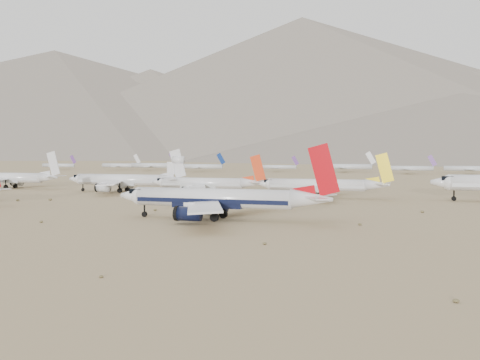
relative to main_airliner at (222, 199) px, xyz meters
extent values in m
plane|color=#947D56|center=(7.02, -1.54, -4.89)|extent=(7000.00, 7000.00, 0.00)
cylinder|color=white|center=(-2.28, 0.00, 0.22)|extent=(37.56, 4.44, 4.44)
cube|color=black|center=(-2.28, 0.00, -0.34)|extent=(36.81, 4.51, 1.00)
sphere|color=white|center=(-21.06, 0.00, 0.22)|extent=(4.44, 4.44, 4.44)
cube|color=black|center=(-21.72, 0.00, 1.44)|extent=(3.11, 2.89, 1.11)
cone|color=white|center=(20.94, 0.00, 0.55)|extent=(9.39, 4.44, 4.44)
cube|color=white|center=(0.63, -13.18, -0.56)|extent=(14.51, 22.86, 0.70)
cube|color=white|center=(22.77, -4.32, 1.11)|extent=(5.96, 7.80, 0.27)
cylinder|color=black|center=(-4.36, -9.23, -2.56)|extent=(5.22, 3.20, 3.20)
cube|color=white|center=(0.63, 13.18, -0.56)|extent=(14.51, 22.86, 0.70)
cube|color=white|center=(22.77, 4.32, 1.11)|extent=(5.96, 7.80, 0.27)
cylinder|color=black|center=(-4.36, 9.23, -2.56)|extent=(5.22, 3.20, 3.20)
cube|color=#C2050E|center=(23.55, 0.00, 7.03)|extent=(7.12, 0.36, 11.73)
cylinder|color=black|center=(-19.95, 0.00, -4.22)|extent=(1.33, 0.55, 1.33)
cylinder|color=black|center=(-0.71, -3.11, -3.96)|extent=(1.86, 1.11, 1.86)
cylinder|color=black|center=(-0.71, 3.11, -3.96)|extent=(1.86, 1.11, 1.86)
cube|color=white|center=(-71.73, 10.37, 0.14)|extent=(4.93, 6.44, 0.22)
sphere|color=white|center=(54.70, 67.51, 1.10)|extent=(5.21, 5.21, 5.21)
cube|color=black|center=(53.92, 67.51, 2.53)|extent=(3.64, 3.38, 1.30)
cylinder|color=black|center=(56.00, 67.51, -4.11)|extent=(1.56, 0.65, 1.56)
cylinder|color=white|center=(11.85, 65.74, -0.31)|extent=(32.73, 3.98, 3.98)
cube|color=silver|center=(11.85, 65.74, -0.81)|extent=(32.08, 4.04, 0.90)
sphere|color=white|center=(-4.51, 65.74, -0.31)|extent=(3.98, 3.98, 3.98)
cube|color=black|center=(-5.11, 65.74, 0.78)|extent=(2.78, 2.59, 0.99)
cone|color=white|center=(32.08, 65.74, -0.02)|extent=(8.18, 3.98, 3.98)
cube|color=white|center=(14.38, 54.21, -1.01)|extent=(12.64, 19.92, 0.62)
cube|color=white|center=(33.68, 61.96, 0.48)|extent=(5.20, 6.79, 0.24)
cylinder|color=silver|center=(10.04, 57.64, -2.80)|extent=(4.55, 2.86, 2.86)
cube|color=white|center=(14.38, 77.28, -1.01)|extent=(12.64, 19.92, 0.62)
cube|color=white|center=(33.68, 69.52, 0.48)|extent=(5.20, 6.79, 0.24)
cylinder|color=silver|center=(10.04, 73.84, -2.80)|extent=(4.55, 2.86, 2.86)
cube|color=gold|center=(34.36, 65.74, 5.65)|extent=(6.20, 0.32, 10.22)
cylinder|color=black|center=(-3.52, 65.74, -4.29)|extent=(1.19, 0.50, 1.19)
cylinder|color=black|center=(13.22, 62.96, -4.05)|extent=(1.67, 0.99, 1.67)
cylinder|color=black|center=(13.22, 68.53, -4.05)|extent=(1.67, 0.99, 1.67)
cylinder|color=white|center=(-31.04, 67.49, -0.49)|extent=(31.29, 3.82, 3.82)
cube|color=silver|center=(-31.04, 67.49, -0.97)|extent=(30.66, 3.88, 0.86)
sphere|color=white|center=(-46.68, 67.49, -0.49)|extent=(3.82, 3.82, 3.82)
cube|color=black|center=(-47.25, 67.49, 0.56)|extent=(2.68, 2.49, 0.96)
cone|color=white|center=(-11.70, 67.49, -0.20)|extent=(7.82, 3.82, 3.82)
cube|color=white|center=(-28.62, 56.45, -1.16)|extent=(12.08, 19.04, 0.59)
cube|color=white|center=(-10.18, 63.87, 0.27)|extent=(4.97, 6.49, 0.23)
cylinder|color=silver|center=(-32.77, 59.74, -2.88)|extent=(4.35, 2.75, 2.75)
cube|color=white|center=(-28.62, 78.52, -1.16)|extent=(12.08, 19.04, 0.59)
cube|color=white|center=(-10.18, 71.10, 0.27)|extent=(4.97, 6.49, 0.23)
cylinder|color=silver|center=(-32.77, 75.24, -2.88)|extent=(4.35, 2.75, 2.75)
cube|color=#EE4019|center=(-9.53, 67.49, 5.22)|extent=(5.93, 0.31, 9.77)
cylinder|color=black|center=(-45.72, 67.49, -4.31)|extent=(1.15, 0.48, 1.15)
cylinder|color=black|center=(-29.73, 64.81, -4.09)|extent=(1.61, 0.96, 1.61)
cylinder|color=black|center=(-29.73, 70.16, -4.09)|extent=(1.61, 0.96, 1.61)
cylinder|color=white|center=(-66.30, 69.79, 0.05)|extent=(35.89, 4.30, 4.30)
cube|color=silver|center=(-66.30, 69.79, -0.48)|extent=(35.17, 4.36, 0.97)
sphere|color=white|center=(-84.24, 69.79, 0.05)|extent=(4.30, 4.30, 4.30)
cube|color=black|center=(-84.88, 69.79, 1.23)|extent=(3.01, 2.79, 1.07)
cone|color=white|center=(-44.12, 69.79, 0.38)|extent=(8.97, 4.30, 4.30)
cube|color=white|center=(-63.52, 57.18, -0.70)|extent=(13.86, 21.84, 0.67)
cube|color=white|center=(-42.37, 65.66, 0.91)|extent=(5.70, 7.45, 0.26)
cylinder|color=silver|center=(-68.29, 60.95, -2.64)|extent=(4.98, 3.09, 3.09)
cube|color=white|center=(-63.52, 82.41, -0.70)|extent=(13.86, 21.84, 0.67)
cube|color=white|center=(-42.37, 73.93, 0.91)|extent=(5.70, 7.45, 0.26)
cylinder|color=silver|center=(-68.29, 78.64, -2.64)|extent=(4.98, 3.09, 3.09)
cube|color=white|center=(-41.62, 69.79, 6.58)|extent=(6.80, 0.34, 11.21)
cylinder|color=white|center=(-41.37, 69.79, 7.96)|extent=(4.49, 2.78, 2.78)
cylinder|color=black|center=(-83.16, 69.79, -4.24)|extent=(1.29, 0.54, 1.29)
cylinder|color=black|center=(-64.80, 66.78, -3.99)|extent=(1.80, 1.07, 1.80)
cylinder|color=black|center=(-64.80, 72.80, -3.99)|extent=(1.80, 1.07, 1.80)
cylinder|color=white|center=(-123.63, 74.41, -0.10)|extent=(33.92, 4.17, 4.17)
cube|color=silver|center=(-123.63, 74.41, -0.62)|extent=(33.24, 4.23, 0.94)
cone|color=white|center=(-102.66, 74.41, 0.22)|extent=(8.48, 4.17, 4.17)
cube|color=white|center=(-101.01, 70.49, 0.74)|extent=(5.38, 7.04, 0.25)
cube|color=white|center=(-121.01, 86.39, -0.82)|extent=(13.10, 20.65, 0.64)
cube|color=white|center=(-101.01, 78.33, 0.74)|extent=(5.38, 7.04, 0.25)
cylinder|color=silver|center=(-125.51, 82.83, -2.70)|extent=(4.71, 3.00, 3.00)
cube|color=white|center=(-100.31, 74.41, 6.10)|extent=(6.43, 0.33, 10.59)
cylinder|color=black|center=(-122.21, 71.49, -4.01)|extent=(1.75, 1.04, 1.75)
cylinder|color=black|center=(-122.21, 77.33, -4.01)|extent=(1.75, 1.04, 1.75)
cylinder|color=silver|center=(-252.98, 289.66, -0.90)|extent=(32.10, 3.17, 3.17)
cube|color=#67398F|center=(-237.87, 289.66, 4.46)|extent=(6.39, 0.32, 8.05)
cube|color=silver|center=(-252.98, 281.35, -1.38)|extent=(8.46, 14.78, 0.32)
cube|color=silver|center=(-252.98, 297.97, -1.38)|extent=(8.46, 14.78, 0.32)
cylinder|color=silver|center=(-196.81, 299.47, -0.77)|extent=(34.69, 3.43, 3.43)
cube|color=white|center=(-180.49, 299.47, 5.02)|extent=(6.91, 0.34, 8.70)
cube|color=silver|center=(-196.81, 290.49, -1.29)|extent=(9.14, 15.97, 0.34)
cube|color=silver|center=(-196.81, 308.45, -1.29)|extent=(9.14, 15.97, 0.34)
cylinder|color=silver|center=(-165.20, 299.19, -0.51)|extent=(40.01, 3.95, 3.95)
cube|color=#67398F|center=(-146.38, 299.19, 6.17)|extent=(7.97, 0.40, 10.03)
cube|color=silver|center=(-165.20, 288.84, -1.10)|extent=(10.54, 18.42, 0.40)
cube|color=silver|center=(-165.20, 309.55, -1.10)|extent=(10.54, 18.42, 0.40)
cylinder|color=silver|center=(-116.11, 284.24, -0.62)|extent=(37.81, 3.74, 3.74)
cube|color=navy|center=(-98.32, 284.24, 5.70)|extent=(7.53, 0.37, 9.48)
cube|color=silver|center=(-116.11, 274.45, -1.18)|extent=(9.96, 17.41, 0.37)
cube|color=silver|center=(-116.11, 294.02, -1.18)|extent=(9.96, 17.41, 0.37)
cylinder|color=silver|center=(-56.04, 299.39, -0.95)|extent=(31.04, 3.07, 3.07)
cube|color=#67398F|center=(-41.43, 299.39, 4.23)|extent=(6.18, 0.31, 7.78)
cube|color=silver|center=(-56.04, 291.36, -1.41)|extent=(8.18, 14.29, 0.31)
cube|color=silver|center=(-56.04, 307.43, -1.41)|extent=(8.18, 14.29, 0.31)
cylinder|color=silver|center=(-3.19, 306.86, -0.46)|extent=(41.14, 4.07, 4.07)
cube|color=white|center=(16.17, 306.86, 6.42)|extent=(8.19, 0.41, 10.32)
cube|color=silver|center=(-3.19, 296.22, -1.07)|extent=(10.84, 18.94, 0.41)
cube|color=silver|center=(-3.19, 317.51, -1.07)|extent=(10.84, 18.94, 0.41)
cylinder|color=silver|center=(44.05, 287.94, -0.81)|extent=(34.00, 3.36, 3.36)
cube|color=#67398F|center=(60.05, 287.94, 4.87)|extent=(6.77, 0.34, 8.53)
cube|color=silver|center=(44.05, 279.14, -1.31)|extent=(8.96, 15.65, 0.34)
cube|color=silver|center=(44.05, 296.74, -1.31)|extent=(8.96, 15.65, 0.34)
cylinder|color=silver|center=(86.15, 289.24, -0.69)|extent=(36.37, 3.59, 3.59)
cube|color=silver|center=(86.15, 279.83, -1.23)|extent=(9.58, 16.74, 0.36)
cube|color=silver|center=(86.15, 298.65, -1.23)|extent=(9.58, 16.74, 0.36)
cone|color=slate|center=(-1292.98, 1718.46, 205.11)|extent=(3024.00, 3024.00, 420.00)
cone|color=slate|center=(-792.98, 1558.46, 145.11)|extent=(1800.00, 1800.00, 300.00)
cone|color=slate|center=(-292.98, 1688.46, 230.11)|extent=(2444.00, 2444.00, 470.00)
cone|color=slate|center=(207.02, 1478.46, 115.11)|extent=(1824.00, 1824.00, 240.00)
cone|color=slate|center=(-692.98, 1098.46, 42.61)|extent=(855.00, 855.00, 95.00)
cone|color=slate|center=(157.02, 1098.46, 65.11)|extent=(1260.00, 1260.00, 140.00)
ellipsoid|color=brown|center=(-78.18, 25.66, -4.55)|extent=(1.12, 1.12, 0.62)
ellipsoid|color=brown|center=(-37.08, -16.44, -4.64)|extent=(0.84, 0.84, 0.46)
ellipsoid|color=brown|center=(-23.38, 12.86, -4.59)|extent=(0.98, 0.98, 0.54)
ellipsoid|color=brown|center=(4.02, -58.54, -4.72)|extent=(0.56, 0.56, 0.31)
ellipsoid|color=brown|center=(17.72, -29.24, -4.68)|extent=(0.70, 0.70, 0.39)
ellipsoid|color=brown|center=(31.42, 0.06, -4.64)|extent=(0.84, 0.84, 0.46)
ellipsoid|color=brown|center=(45.12, 29.36, -4.59)|extent=(0.98, 0.98, 0.54)
ellipsoid|color=brown|center=(45.67, -57.47, -4.68)|extent=(0.70, 0.70, 0.39)
ellipsoid|color=brown|center=(-69.61, 30.54, -4.53)|extent=(1.20, 1.20, 0.66)
camera|label=1|loc=(40.13, -116.93, 10.90)|focal=40.00mm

